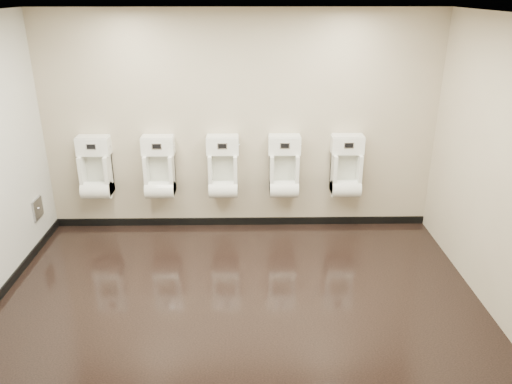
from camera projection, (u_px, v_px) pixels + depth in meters
ground at (239, 297)px, 5.22m from camera, size 5.00×3.50×0.00m
ceiling at (235, 14)px, 4.15m from camera, size 5.00×3.50×0.00m
back_wall at (240, 125)px, 6.30m from camera, size 5.00×0.02×2.80m
front_wall at (232, 269)px, 3.07m from camera, size 5.00×0.02×2.80m
right_wall at (501, 170)px, 4.73m from camera, size 0.02×3.50×2.80m
skirting_back at (241, 221)px, 6.81m from camera, size 5.00×0.02×0.10m
access_panel at (38, 209)px, 6.10m from camera, size 0.04×0.25×0.25m
urinal_0 at (96, 172)px, 6.37m from camera, size 0.42×0.32×0.78m
urinal_1 at (159, 172)px, 6.38m from camera, size 0.42×0.32×0.78m
urinal_2 at (223, 171)px, 6.39m from camera, size 0.42×0.32×0.78m
urinal_3 at (284, 171)px, 6.41m from camera, size 0.42×0.32×0.78m
urinal_4 at (346, 171)px, 6.42m from camera, size 0.42×0.32×0.78m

